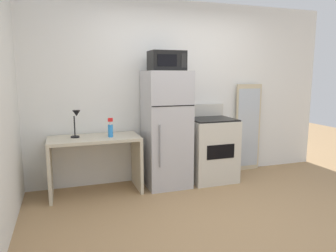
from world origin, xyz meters
The scene contains 9 objects.
ground_plane centered at (0.00, 0.00, 0.00)m, with size 12.00×12.00×0.00m, color #9E7A51.
wall_back_white centered at (0.00, 1.70, 1.30)m, with size 5.00×0.10×2.60m, color white.
desk centered at (-1.25, 1.35, 0.52)m, with size 1.16×0.57×0.75m.
desk_lamp centered at (-1.46, 1.38, 0.99)m, with size 0.14×0.12×0.35m.
spray_bottle centered at (-1.05, 1.28, 0.85)m, with size 0.06×0.06×0.25m.
refrigerator centered at (-0.27, 1.34, 0.80)m, with size 0.59×0.61×1.60m.
microwave centered at (-0.27, 1.31, 1.73)m, with size 0.46×0.35×0.26m.
oven_range centered at (0.42, 1.33, 0.47)m, with size 0.66×0.61×1.10m.
leaning_mirror centered at (1.21, 1.59, 0.70)m, with size 0.44×0.03×1.40m.
Camera 1 is at (-1.62, -2.72, 1.55)m, focal length 33.50 mm.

